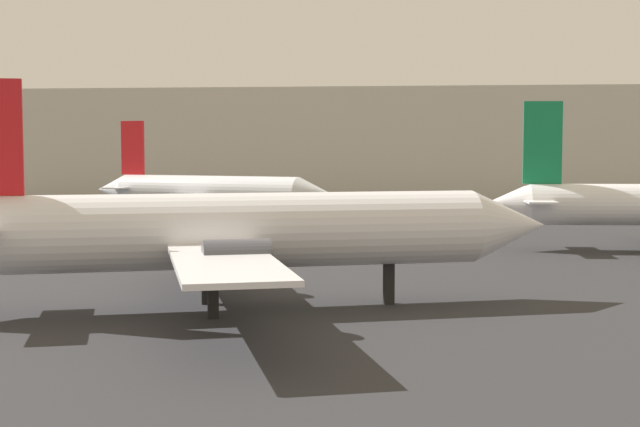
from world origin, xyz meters
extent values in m
cylinder|color=white|center=(-8.19, 29.08, 3.71)|extent=(23.31, 10.65, 3.52)
cone|color=white|center=(4.75, 33.34, 3.71)|extent=(4.77, 4.55, 3.52)
cube|color=white|center=(-9.30, 28.71, 3.19)|extent=(11.95, 26.20, 0.22)
cylinder|color=#4C4C54|center=(-10.20, 33.68, 3.01)|extent=(3.16, 2.45, 1.67)
cylinder|color=#4C4C54|center=(-7.07, 24.19, 3.01)|extent=(3.16, 2.45, 1.67)
cube|color=black|center=(-1.08, 31.42, 0.98)|extent=(0.59, 0.59, 1.95)
cube|color=black|center=(-9.88, 30.47, 0.98)|extent=(0.59, 0.59, 1.95)
cube|color=black|center=(-8.72, 26.95, 0.98)|extent=(0.59, 0.59, 1.95)
cone|color=white|center=(6.69, 54.79, 3.39)|extent=(3.44, 3.15, 3.01)
cube|color=white|center=(8.78, 54.88, 3.69)|extent=(2.40, 7.38, 0.14)
cube|color=#147F4C|center=(9.22, 54.90, 7.88)|extent=(2.79, 0.38, 5.97)
cylinder|color=silver|center=(-19.77, 72.78, 3.22)|extent=(18.98, 8.28, 3.12)
cone|color=silver|center=(-9.07, 69.66, 3.22)|extent=(4.16, 3.95, 3.12)
cone|color=silver|center=(-30.47, 75.91, 3.22)|extent=(4.16, 3.95, 3.12)
cube|color=silver|center=(-20.68, 73.05, 2.76)|extent=(9.86, 23.54, 0.19)
cube|color=silver|center=(-28.44, 75.32, 3.54)|extent=(3.76, 7.05, 0.13)
cube|color=red|center=(-28.05, 75.20, 7.45)|extent=(2.55, 0.96, 5.33)
cylinder|color=#4C4C54|center=(-18.88, 77.18, 2.60)|extent=(2.73, 2.07, 1.45)
cylinder|color=#4C4C54|center=(-21.39, 68.60, 2.60)|extent=(2.73, 2.07, 1.45)
cube|color=black|center=(-13.98, 71.09, 0.83)|extent=(0.50, 0.50, 1.67)
cube|color=black|center=(-20.23, 74.60, 0.83)|extent=(0.50, 0.50, 1.67)
cube|color=black|center=(-21.13, 71.50, 0.83)|extent=(0.50, 0.50, 1.67)
cube|color=beige|center=(-17.56, 119.64, 7.79)|extent=(93.28, 21.86, 15.58)
camera|label=1|loc=(0.35, -11.75, 7.66)|focal=50.44mm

